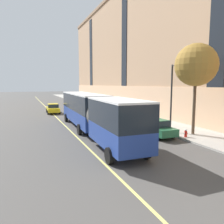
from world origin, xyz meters
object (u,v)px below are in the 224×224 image
at_px(parked_car_champagne_5, 78,102).
at_px(taxi_cab, 53,108).
at_px(street_lamp, 173,91).
at_px(city_bus, 92,111).
at_px(parked_car_green_3, 155,127).
at_px(parked_car_navy_1, 112,113).
at_px(fire_hydrant, 186,133).
at_px(street_tree_mid_block, 196,65).
at_px(parked_car_white_2, 92,106).

xyz_separation_m(parked_car_champagne_5, taxi_cab, (-6.73, -11.20, -0.00)).
relative_size(parked_car_champagne_5, street_lamp, 0.74).
height_order(city_bus, parked_car_green_3, city_bus).
height_order(parked_car_navy_1, fire_hydrant, parked_car_navy_1).
height_order(city_bus, street_tree_mid_block, street_tree_mid_block).
height_order(parked_car_navy_1, street_tree_mid_block, street_tree_mid_block).
bearing_deg(street_lamp, street_tree_mid_block, -46.26).
relative_size(parked_car_green_3, taxi_cab, 1.01).
relative_size(parked_car_navy_1, taxi_cab, 0.99).
relative_size(parked_car_navy_1, street_tree_mid_block, 0.56).
relative_size(parked_car_navy_1, parked_car_green_3, 0.98).
bearing_deg(fire_hydrant, parked_car_green_3, 132.81).
bearing_deg(street_tree_mid_block, fire_hydrant, -154.27).
height_order(street_tree_mid_block, street_lamp, street_tree_mid_block).
height_order(city_bus, taxi_cab, city_bus).
bearing_deg(fire_hydrant, city_bus, 143.99).
height_order(taxi_cab, street_lamp, street_lamp).
bearing_deg(parked_car_navy_1, parked_car_champagne_5, 90.12).
relative_size(parked_car_white_2, fire_hydrant, 5.97).
distance_m(city_bus, fire_hydrant, 8.70).
height_order(parked_car_green_3, street_lamp, street_lamp).
distance_m(street_lamp, fire_hydrant, 4.14).
xyz_separation_m(parked_car_navy_1, taxi_cab, (-6.78, 9.07, -0.00)).
distance_m(parked_car_navy_1, street_tree_mid_block, 13.51).
bearing_deg(taxi_cab, parked_car_champagne_5, 58.97).
bearing_deg(street_tree_mid_block, parked_car_champagne_5, 95.58).
xyz_separation_m(parked_car_white_2, parked_car_champagne_5, (-0.18, 10.04, 0.00)).
bearing_deg(street_lamp, parked_car_champagne_5, 93.40).
bearing_deg(parked_car_champagne_5, taxi_cab, -121.03).
xyz_separation_m(parked_car_navy_1, street_tree_mid_block, (3.10, -11.90, 5.59)).
bearing_deg(taxi_cab, parked_car_white_2, 9.50).
bearing_deg(street_lamp, taxi_cab, 113.61).
xyz_separation_m(parked_car_navy_1, parked_car_white_2, (0.14, 10.23, -0.00)).
bearing_deg(parked_car_navy_1, city_bus, -124.63).
bearing_deg(fire_hydrant, parked_car_navy_1, 97.66).
xyz_separation_m(parked_car_navy_1, parked_car_champagne_5, (-0.04, 20.27, 0.00)).
relative_size(parked_car_champagne_5, street_tree_mid_block, 0.58).
distance_m(parked_car_champagne_5, street_tree_mid_block, 32.80).
distance_m(parked_car_green_3, street_tree_mid_block, 6.58).
bearing_deg(city_bus, parked_car_navy_1, 55.37).
height_order(parked_car_champagne_5, taxi_cab, same).
bearing_deg(parked_car_white_2, parked_car_navy_1, -90.76).
xyz_separation_m(parked_car_white_2, street_lamp, (1.66, -20.76, 3.31)).
bearing_deg(parked_car_white_2, parked_car_champagne_5, 91.00).
distance_m(taxi_cab, street_lamp, 21.65).
distance_m(city_bus, parked_car_champagne_5, 28.33).
bearing_deg(street_tree_mid_block, city_bus, 152.43).
relative_size(city_bus, parked_car_champagne_5, 4.07).
xyz_separation_m(parked_car_green_3, taxi_cab, (-6.65, 19.69, 0.00)).
relative_size(parked_car_white_2, parked_car_champagne_5, 0.92).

